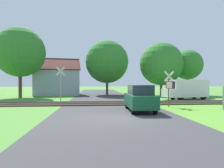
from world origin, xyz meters
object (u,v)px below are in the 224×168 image
tree_center (107,62)px  parked_car (140,98)px  house (57,81)px  tree_left (20,52)px  tree_far (187,65)px  crossing_sign_far (61,82)px  tree_right (161,64)px  mail_truck (186,89)px  stop_sign_near (169,86)px

tree_center → parked_car: size_ratio=2.10×
house → parked_car: bearing=-72.8°
tree_left → tree_far: tree_left is taller
crossing_sign_far → house: house is taller
house → tree_center: size_ratio=0.89×
tree_far → crossing_sign_far: bearing=-150.6°
house → parked_car: 20.30m
crossing_sign_far → tree_right: bearing=29.9°
crossing_sign_far → tree_far: 20.36m
house → tree_right: size_ratio=0.96×
tree_left → tree_far: 23.98m
crossing_sign_far → parked_car: bearing=-50.1°
mail_truck → stop_sign_near: bearing=134.0°
tree_right → tree_far: size_ratio=1.13×
mail_truck → crossing_sign_far: bearing=87.7°
tree_center → stop_sign_near: bearing=-75.8°
mail_truck → parked_car: (-7.22, -8.11, -0.34)m
crossing_sign_far → tree_right: size_ratio=0.44×
stop_sign_near → tree_left: 19.27m
crossing_sign_far → tree_left: bearing=127.1°
tree_left → parked_car: size_ratio=2.21×
tree_left → mail_truck: bearing=-14.1°
stop_sign_near → tree_far: 16.59m
tree_left → mail_truck: 20.80m
tree_center → parked_car: (1.03, -17.79, -4.26)m
stop_sign_near → crossing_sign_far: 10.09m
house → mail_truck: size_ratio=1.47×
stop_sign_near → tree_right: bearing=-115.4°
tree_right → mail_truck: 8.24m
tree_center → mail_truck: tree_center is taller
house → tree_left: (-3.69, -5.21, 3.69)m
tree_center → tree_left: bearing=-157.5°
mail_truck → house: bearing=47.6°
stop_sign_near → tree_far: (8.38, 14.00, 3.01)m
tree_far → mail_truck: size_ratio=1.35×
house → tree_center: (7.75, -0.48, 3.06)m
tree_right → tree_center: tree_center is taller
crossing_sign_far → tree_right: tree_right is taller
crossing_sign_far → tree_left: 9.90m
crossing_sign_far → house: (-2.47, 11.98, 0.08)m
stop_sign_near → tree_right: tree_right is taller
tree_far → tree_right: bearing=-172.3°
tree_left → parked_car: 18.70m
parked_car → stop_sign_near: bearing=38.7°
tree_right → parked_car: 17.47m
stop_sign_near → tree_right: size_ratio=0.37×
stop_sign_near → house: 19.88m
tree_left → stop_sign_near: bearing=-35.3°
parked_car → mail_truck: bearing=50.0°
tree_center → tree_far: bearing=-7.4°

